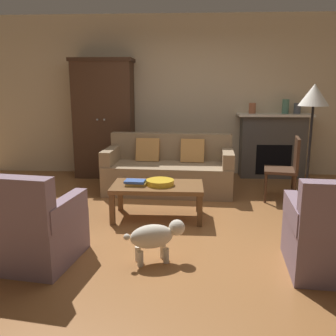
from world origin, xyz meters
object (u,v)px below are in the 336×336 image
(mantel_vase_slate, at_px, (297,108))
(fireplace, at_px, (272,145))
(coffee_table, at_px, (157,189))
(mantel_vase_jade, at_px, (285,106))
(couch, at_px, (169,171))
(armoire, at_px, (104,119))
(armchair_near_left, at_px, (30,230))
(mantel_vase_terracotta, at_px, (252,108))
(fruit_bowl, at_px, (160,182))
(floor_lamp, at_px, (313,103))
(book_stack, at_px, (136,183))
(dog, at_px, (155,236))
(side_chair_wooden, at_px, (287,165))
(armchair_near_right, at_px, (336,238))

(mantel_vase_slate, bearing_deg, fireplace, 177.30)
(coffee_table, bearing_deg, mantel_vase_jade, 47.22)
(mantel_vase_jade, bearing_deg, couch, -153.00)
(couch, bearing_deg, mantel_vase_jade, 27.00)
(armoire, relative_size, armchair_near_left, 2.32)
(mantel_vase_slate, bearing_deg, mantel_vase_terracotta, 180.00)
(fruit_bowl, distance_m, floor_lamp, 2.08)
(fireplace, bearing_deg, floor_lamp, -89.30)
(fireplace, xyz_separation_m, floor_lamp, (0.02, -1.93, 0.83))
(armchair_near_left, bearing_deg, coffee_table, 49.74)
(fireplace, bearing_deg, armoire, -178.49)
(armoire, relative_size, fruit_bowl, 6.07)
(armoire, height_order, fruit_bowl, armoire)
(mantel_vase_terracotta, relative_size, mantel_vase_jade, 0.74)
(book_stack, relative_size, armchair_near_left, 0.30)
(couch, bearing_deg, floor_lamp, -27.35)
(fireplace, distance_m, dog, 3.81)
(armoire, xyz_separation_m, floor_lamp, (2.97, -1.85, 0.37))
(mantel_vase_jade, xyz_separation_m, dog, (-1.94, -3.35, -1.00))
(mantel_vase_slate, bearing_deg, book_stack, -138.17)
(couch, bearing_deg, side_chair_wooden, -12.92)
(fireplace, xyz_separation_m, fruit_bowl, (-1.81, -2.22, -0.12))
(couch, relative_size, book_stack, 7.48)
(mantel_vase_slate, relative_size, armchair_near_right, 0.21)
(coffee_table, bearing_deg, dog, -86.22)
(fruit_bowl, distance_m, book_stack, 0.30)
(mantel_vase_terracotta, distance_m, armchair_near_left, 4.35)
(dog, bearing_deg, armchair_near_left, -175.86)
(mantel_vase_slate, relative_size, dog, 0.33)
(fireplace, relative_size, armoire, 0.62)
(mantel_vase_terracotta, bearing_deg, dog, -112.44)
(mantel_vase_terracotta, distance_m, armchair_near_right, 3.58)
(book_stack, bearing_deg, dog, -73.29)
(fireplace, height_order, dog, fireplace)
(armoire, relative_size, mantel_vase_terracotta, 11.35)
(side_chair_wooden, bearing_deg, fireplace, 86.51)
(mantel_vase_slate, bearing_deg, couch, -155.20)
(couch, xyz_separation_m, floor_lamp, (1.79, -0.92, 1.08))
(coffee_table, distance_m, armchair_near_left, 1.63)
(armchair_near_right, distance_m, dog, 1.57)
(fireplace, bearing_deg, book_stack, -133.18)
(couch, distance_m, book_stack, 1.28)
(armoire, xyz_separation_m, coffee_table, (1.11, -2.12, -0.66))
(armoire, xyz_separation_m, couch, (1.19, -0.93, -0.71))
(armoire, distance_m, couch, 1.67)
(fruit_bowl, bearing_deg, couch, 87.98)
(coffee_table, xyz_separation_m, mantel_vase_slate, (2.22, 2.18, 0.85))
(couch, bearing_deg, coffee_table, -93.65)
(coffee_table, height_order, dog, coffee_table)
(fireplace, xyz_separation_m, armchair_near_left, (-2.89, -3.45, -0.25))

